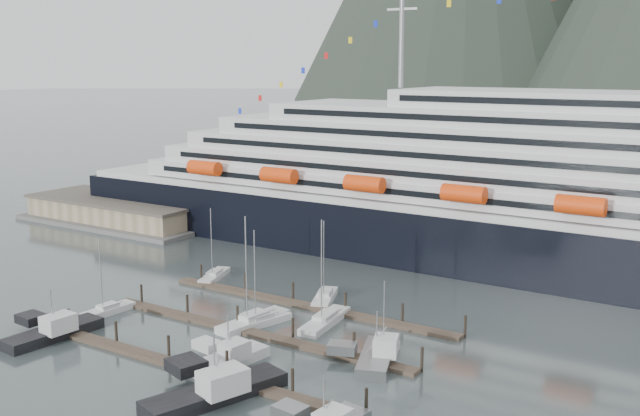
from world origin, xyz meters
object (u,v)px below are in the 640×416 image
at_px(cruise_ship, 623,208).
at_px(sailboat_a, 108,311).
at_px(sailboat_b, 253,322).
at_px(trawler_a, 53,331).
at_px(sailboat_e, 214,276).
at_px(trawler_b, 228,358).
at_px(warehouse, 120,213).
at_px(sailboat_d, 325,321).
at_px(sailboat_f, 325,298).
at_px(trawler_e, 375,356).
at_px(trawler_c, 214,390).
at_px(sailboat_h, 385,356).
at_px(sailboat_c, 261,322).

relative_size(cruise_ship, sailboat_a, 18.48).
height_order(sailboat_b, trawler_a, sailboat_b).
xyz_separation_m(sailboat_e, trawler_b, (24.78, -26.38, 0.47)).
relative_size(warehouse, sailboat_d, 3.03).
xyz_separation_m(sailboat_f, trawler_e, (17.61, -16.56, 0.48)).
bearing_deg(trawler_b, sailboat_b, 34.19).
height_order(sailboat_e, trawler_c, sailboat_e).
xyz_separation_m(sailboat_a, sailboat_f, (22.72, 21.43, 0.02)).
relative_size(sailboat_e, trawler_b, 1.15).
relative_size(cruise_ship, sailboat_h, 20.47).
bearing_deg(sailboat_h, trawler_e, 154.71).
height_order(sailboat_h, trawler_b, sailboat_h).
distance_m(warehouse, sailboat_e, 51.25).
bearing_deg(trawler_e, warehouse, 44.64).
relative_size(sailboat_b, sailboat_f, 1.23).
bearing_deg(sailboat_e, trawler_c, -158.67).
bearing_deg(sailboat_a, sailboat_d, -60.98).
relative_size(sailboat_b, trawler_b, 1.48).
xyz_separation_m(warehouse, trawler_a, (46.48, -53.90, -1.33)).
bearing_deg(sailboat_h, sailboat_d, 47.43).
distance_m(cruise_ship, sailboat_c, 61.42).
xyz_separation_m(sailboat_b, sailboat_d, (7.97, 5.54, -0.02)).
xyz_separation_m(sailboat_e, trawler_c, (29.42, -34.20, 0.61)).
bearing_deg(sailboat_a, warehouse, 50.53).
bearing_deg(sailboat_a, trawler_a, -167.44).
xyz_separation_m(sailboat_h, trawler_a, (-39.14, -17.09, 0.53)).
height_order(trawler_a, trawler_c, trawler_c).
bearing_deg(cruise_ship, sailboat_a, -135.33).
xyz_separation_m(cruise_ship, warehouse, (-102.03, -12.94, -9.79)).
height_order(sailboat_f, trawler_e, sailboat_f).
relative_size(sailboat_a, trawler_a, 0.85).
bearing_deg(sailboat_c, trawler_e, -84.61).
distance_m(cruise_ship, sailboat_b, 62.41).
height_order(sailboat_h, trawler_c, sailboat_h).
distance_m(sailboat_a, sailboat_e, 21.47).
distance_m(sailboat_b, sailboat_c, 1.03).
xyz_separation_m(sailboat_a, sailboat_b, (20.25, 7.31, 0.05)).
bearing_deg(sailboat_e, trawler_b, -156.16).
relative_size(sailboat_a, sailboat_b, 0.72).
bearing_deg(trawler_e, sailboat_d, 35.56).
xyz_separation_m(trawler_c, trawler_e, (9.66, 17.63, -0.10)).
bearing_deg(sailboat_d, sailboat_e, 64.87).
bearing_deg(sailboat_f, sailboat_e, 67.69).
xyz_separation_m(sailboat_b, sailboat_h, (20.38, -0.69, -0.06)).
relative_size(sailboat_e, trawler_e, 1.08).
height_order(trawler_b, trawler_c, trawler_c).
distance_m(trawler_a, trawler_c, 29.28).
relative_size(sailboat_b, trawler_c, 0.96).
distance_m(trawler_a, trawler_e, 41.77).
distance_m(sailboat_c, sailboat_h, 19.68).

